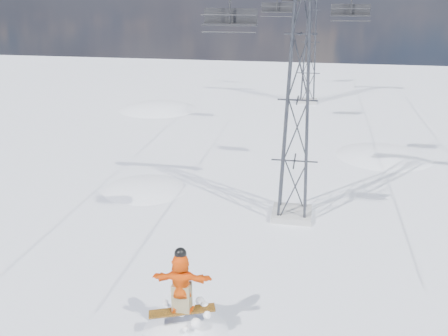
{
  "coord_description": "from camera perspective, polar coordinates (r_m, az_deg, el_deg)",
  "views": [
    {
      "loc": [
        1.54,
        -13.25,
        9.98
      ],
      "look_at": [
        -1.68,
        4.09,
        3.63
      ],
      "focal_mm": 40.0,
      "sensor_mm": 36.0,
      "label": 1
    }
  ],
  "objects": [
    {
      "name": "lift_chair_far",
      "position": [
        35.76,
        6.08,
        17.67
      ],
      "size": [
        2.15,
        0.62,
        2.67
      ],
      "color": "black",
      "rests_on": "ground"
    },
    {
      "name": "lift_chair_near",
      "position": [
        17.23,
        0.7,
        16.72
      ],
      "size": [
        1.81,
        0.52,
        2.24
      ],
      "color": "black",
      "rests_on": "ground"
    },
    {
      "name": "snow_terrain",
      "position": [
        40.15,
        0.13,
        -9.36
      ],
      "size": [
        39.0,
        37.0,
        22.0
      ],
      "color": "white",
      "rests_on": "ground"
    },
    {
      "name": "ground",
      "position": [
        16.66,
        3.24,
        -17.05
      ],
      "size": [
        120.0,
        120.0,
        0.0
      ],
      "primitive_type": "plane",
      "color": "white",
      "rests_on": "ground"
    },
    {
      "name": "lift_tower_near",
      "position": [
        21.73,
        8.4,
        7.6
      ],
      "size": [
        5.2,
        1.8,
        11.43
      ],
      "color": "#999999",
      "rests_on": "ground"
    },
    {
      "name": "lift_tower_far",
      "position": [
        46.47,
        9.85,
        13.95
      ],
      "size": [
        5.2,
        1.8,
        11.43
      ],
      "color": "#999999",
      "rests_on": "ground"
    },
    {
      "name": "lift_chair_mid",
      "position": [
        26.7,
        14.27,
        16.98
      ],
      "size": [
        1.93,
        0.56,
        2.39
      ],
      "color": "black",
      "rests_on": "ground"
    }
  ]
}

